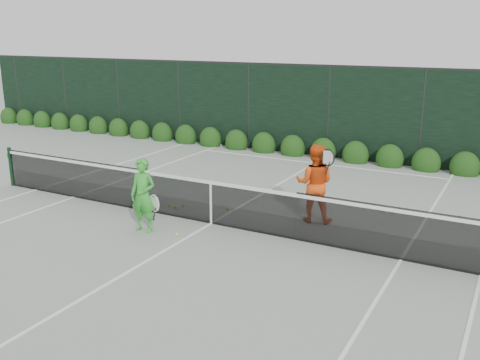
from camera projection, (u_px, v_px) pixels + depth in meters
The scene contains 8 objects.
ground at pixel (211, 224), 11.79m from camera, with size 80.00×80.00×0.00m, color gray.
tennis_net at pixel (210, 201), 11.65m from camera, with size 12.90×0.10×1.07m.
player_woman at pixel (143, 195), 11.16m from camera, with size 0.65×0.43×1.57m.
player_man at pixel (315, 183), 11.73m from camera, with size 0.99×0.83×1.74m.
court_lines at pixel (211, 223), 11.78m from camera, with size 11.03×23.83×0.01m.
windscreen_fence at pixel (127, 188), 9.08m from camera, with size 32.00×21.07×3.06m.
hedge_row at pixel (323, 152), 17.78m from camera, with size 31.66×0.65×0.94m.
tennis_balls at pixel (178, 211), 12.49m from camera, with size 1.98×2.01×0.07m.
Camera 1 is at (5.84, -9.46, 4.08)m, focal length 40.00 mm.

